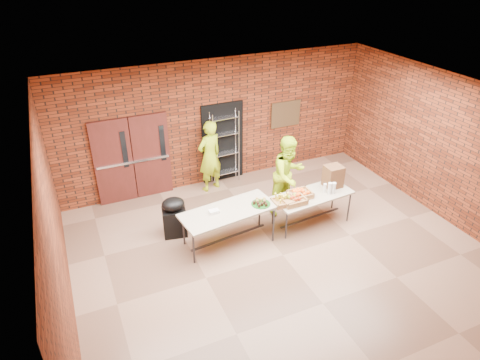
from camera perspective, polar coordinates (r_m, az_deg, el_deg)
name	(u,v)px	position (r m, az deg, el deg)	size (l,w,h in m)	color
room	(287,187)	(7.91, 6.31, -0.93)	(8.08, 7.08, 3.28)	brown
double_doors	(133,159)	(10.42, -14.08, 2.74)	(1.78, 0.12, 2.10)	#4C1915
dark_doorway	(223,143)	(10.98, -2.31, 5.01)	(1.10, 0.06, 2.10)	black
bronze_plaque	(286,114)	(11.51, 6.10, 8.73)	(0.85, 0.04, 0.70)	#45321B
wire_rack	(225,148)	(10.89, -2.03, 4.34)	(0.71, 0.24, 1.94)	silver
table_left	(228,213)	(8.69, -1.55, -4.43)	(2.05, 1.06, 0.81)	tan
table_right	(312,197)	(9.47, 9.61, -2.22)	(1.85, 0.90, 0.74)	tan
basket_bananas	(283,202)	(8.99, 5.80, -2.89)	(0.44, 0.34, 0.14)	#AA7244
basket_oranges	(300,194)	(9.28, 8.04, -1.87)	(0.49, 0.38, 0.15)	#AA7244
basket_apples	(294,200)	(9.05, 7.18, -2.69)	(0.49, 0.38, 0.15)	#AA7244
muffin_tray	(261,202)	(8.82, 2.80, -3.00)	(0.40, 0.40, 0.10)	#175316
napkin_box	(214,212)	(8.56, -3.49, -4.23)	(0.20, 0.13, 0.07)	white
coffee_dispenser	(333,176)	(9.72, 12.32, 0.48)	(0.38, 0.34, 0.50)	#57301E
cup_stack_front	(330,188)	(9.47, 11.88, -1.09)	(0.09, 0.09, 0.27)	white
cup_stack_mid	(334,188)	(9.51, 12.38, -1.06)	(0.09, 0.09, 0.26)	white
cup_stack_back	(325,188)	(9.51, 11.24, -1.06)	(0.07, 0.07, 0.21)	white
covered_grill	(174,217)	(9.21, -8.77, -4.83)	(0.56, 0.50, 0.89)	black
volunteer_woman	(210,156)	(10.57, -4.07, 3.18)	(0.67, 0.44, 1.84)	#AED617
volunteer_man	(288,175)	(9.73, 6.48, 0.68)	(0.91, 0.71, 1.86)	#AED617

